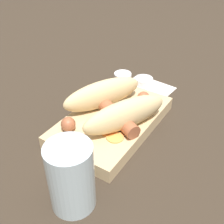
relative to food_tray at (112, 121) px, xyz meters
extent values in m
plane|color=#33281E|center=(0.00, 0.00, -0.01)|extent=(3.00, 3.00, 0.00)
cube|color=tan|center=(0.00, 0.00, 0.00)|extent=(0.26, 0.16, 0.03)
ellipsoid|color=#DBBC84|center=(-0.02, -0.04, 0.04)|extent=(0.18, 0.12, 0.06)
ellipsoid|color=#DBBC84|center=(0.02, 0.04, 0.04)|extent=(0.18, 0.12, 0.06)
cylinder|color=#9E5638|center=(0.00, 0.01, 0.03)|extent=(0.10, 0.17, 0.03)
sphere|color=#9E5638|center=(0.08, -0.03, 0.03)|extent=(0.03, 0.03, 0.03)
sphere|color=#9E5638|center=(-0.08, 0.05, 0.03)|extent=(0.03, 0.03, 0.03)
cylinder|color=#F99E4C|center=(-0.05, -0.04, 0.02)|extent=(0.04, 0.04, 0.00)
cylinder|color=orange|center=(-0.05, -0.02, 0.02)|extent=(0.04, 0.04, 0.00)
torus|color=silver|center=(-0.04, -0.01, 0.02)|extent=(0.04, 0.04, 0.01)
cube|color=white|center=(0.17, 0.01, -0.01)|extent=(0.13, 0.13, 0.00)
cylinder|color=white|center=(0.19, 0.02, 0.00)|extent=(0.05, 0.05, 0.02)
cylinder|color=gold|center=(0.19, 0.02, -0.01)|extent=(0.04, 0.04, 0.01)
cylinder|color=white|center=(0.18, 0.08, 0.00)|extent=(0.05, 0.05, 0.02)
cylinder|color=maroon|center=(0.18, 0.08, -0.01)|extent=(0.04, 0.04, 0.01)
cylinder|color=silver|center=(-0.19, -0.05, 0.04)|extent=(0.07, 0.07, 0.11)
camera|label=1|loc=(-0.39, -0.25, 0.36)|focal=45.00mm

